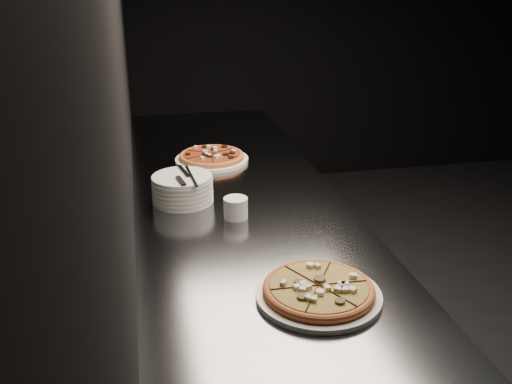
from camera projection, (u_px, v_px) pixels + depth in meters
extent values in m
cube|color=black|center=(122.00, 65.00, 1.86)|extent=(0.02, 5.00, 2.80)
cube|color=black|center=(439.00, 3.00, 4.61)|extent=(5.00, 0.02, 2.80)
cube|color=slate|center=(236.00, 300.00, 2.29)|extent=(0.70, 2.40, 0.90)
cube|color=slate|center=(235.00, 194.00, 2.12)|extent=(0.74, 2.44, 0.02)
cylinder|color=white|center=(318.00, 295.00, 1.45)|extent=(0.32, 0.32, 0.02)
cylinder|color=#D97941|center=(319.00, 291.00, 1.44)|extent=(0.29, 0.29, 0.01)
torus|color=#D97941|center=(319.00, 289.00, 1.44)|extent=(0.29, 0.29, 0.02)
cylinder|color=#E2C24B|center=(319.00, 287.00, 1.44)|extent=(0.26, 0.26, 0.01)
cylinder|color=white|center=(212.00, 160.00, 2.44)|extent=(0.31, 0.31, 0.01)
cylinder|color=#D97941|center=(212.00, 157.00, 2.43)|extent=(0.36, 0.36, 0.01)
torus|color=#D97941|center=(212.00, 156.00, 2.43)|extent=(0.37, 0.37, 0.02)
cylinder|color=#943215|center=(212.00, 155.00, 2.43)|extent=(0.32, 0.32, 0.01)
cylinder|color=white|center=(183.00, 199.00, 2.03)|extent=(0.21, 0.21, 0.02)
cylinder|color=white|center=(183.00, 195.00, 2.03)|extent=(0.21, 0.21, 0.02)
cylinder|color=white|center=(183.00, 191.00, 2.02)|extent=(0.21, 0.21, 0.02)
cylinder|color=white|center=(182.00, 186.00, 2.01)|extent=(0.21, 0.21, 0.02)
cylinder|color=white|center=(182.00, 182.00, 2.01)|extent=(0.21, 0.21, 0.02)
cylinder|color=white|center=(182.00, 178.00, 2.00)|extent=(0.21, 0.21, 0.02)
cube|color=#B5B7BC|center=(184.00, 171.00, 2.04)|extent=(0.04, 0.14, 0.00)
cube|color=black|center=(181.00, 181.00, 1.94)|extent=(0.03, 0.09, 0.01)
cube|color=#B5B7BC|center=(191.00, 176.00, 2.00)|extent=(0.04, 0.21, 0.00)
cylinder|color=white|center=(236.00, 208.00, 1.89)|extent=(0.08, 0.08, 0.07)
cylinder|color=black|center=(236.00, 200.00, 1.88)|extent=(0.06, 0.06, 0.01)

